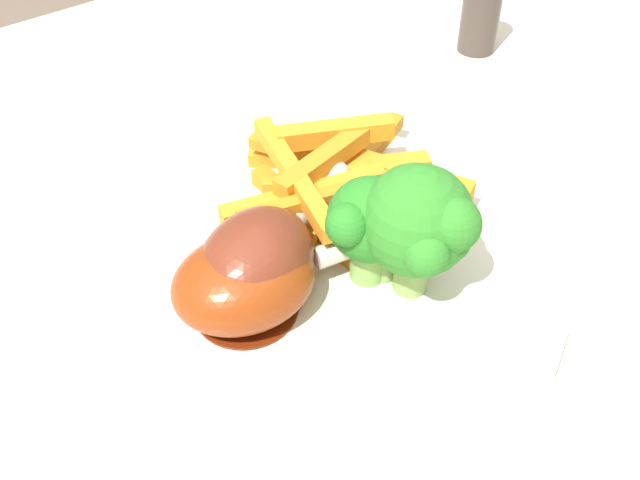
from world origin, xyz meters
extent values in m
cube|color=silver|center=(0.00, 0.00, 0.73)|extent=(1.05, 0.68, 0.03)
cylinder|color=#ACA695|center=(0.46, 0.28, 0.36)|extent=(0.06, 0.06, 0.72)
cylinder|color=white|center=(0.06, -0.06, 0.75)|extent=(0.26, 0.26, 0.01)
cylinder|color=#8CAE58|center=(0.09, -0.10, 0.77)|extent=(0.02, 0.02, 0.03)
sphere|color=#2F8126|center=(0.09, -0.10, 0.81)|extent=(0.06, 0.06, 0.06)
sphere|color=#2F8126|center=(0.09, -0.11, 0.80)|extent=(0.02, 0.02, 0.02)
sphere|color=#2F8126|center=(0.08, -0.11, 0.81)|extent=(0.02, 0.02, 0.02)
sphere|color=#2F8126|center=(0.09, -0.11, 0.81)|extent=(0.03, 0.03, 0.03)
sphere|color=#2F8126|center=(0.10, -0.11, 0.80)|extent=(0.02, 0.02, 0.02)
cylinder|color=#84B755|center=(0.07, -0.08, 0.77)|extent=(0.02, 0.02, 0.02)
sphere|color=#287D24|center=(0.07, -0.08, 0.80)|extent=(0.04, 0.04, 0.04)
sphere|color=#287D24|center=(0.08, -0.09, 0.80)|extent=(0.02, 0.02, 0.02)
sphere|color=#287D24|center=(0.09, -0.07, 0.80)|extent=(0.02, 0.02, 0.02)
sphere|color=#287D24|center=(0.08, -0.07, 0.80)|extent=(0.02, 0.02, 0.02)
sphere|color=#287D24|center=(0.06, -0.08, 0.81)|extent=(0.02, 0.02, 0.02)
sphere|color=#287D24|center=(0.08, -0.09, 0.80)|extent=(0.02, 0.02, 0.02)
sphere|color=#287D24|center=(0.09, -0.08, 0.81)|extent=(0.02, 0.02, 0.02)
cylinder|color=#86A85F|center=(0.08, -0.08, 0.77)|extent=(0.02, 0.02, 0.02)
sphere|color=#226324|center=(0.08, -0.08, 0.80)|extent=(0.04, 0.04, 0.04)
sphere|color=#226324|center=(0.09, -0.07, 0.80)|extent=(0.01, 0.01, 0.01)
sphere|color=#226324|center=(0.09, -0.09, 0.80)|extent=(0.02, 0.02, 0.02)
sphere|color=#226324|center=(0.09, -0.07, 0.80)|extent=(0.02, 0.02, 0.02)
sphere|color=#226324|center=(0.09, -0.07, 0.80)|extent=(0.02, 0.02, 0.02)
sphere|color=#226324|center=(0.07, -0.08, 0.80)|extent=(0.02, 0.02, 0.02)
sphere|color=#226324|center=(0.10, -0.09, 0.81)|extent=(0.02, 0.02, 0.02)
cube|color=orange|center=(0.09, -0.02, 0.76)|extent=(0.08, 0.07, 0.01)
cube|color=orange|center=(0.09, -0.04, 0.77)|extent=(0.03, 0.10, 0.01)
cube|color=orange|center=(0.11, 0.02, 0.76)|extent=(0.06, 0.05, 0.01)
cube|color=orange|center=(0.12, -0.01, 0.76)|extent=(0.09, 0.04, 0.01)
cube|color=orange|center=(0.11, 0.00, 0.79)|extent=(0.07, 0.04, 0.01)
cube|color=#C67B1C|center=(0.07, -0.04, 0.79)|extent=(0.09, 0.03, 0.01)
cube|color=#C57B1C|center=(0.13, 0.00, 0.76)|extent=(0.10, 0.05, 0.01)
cube|color=orange|center=(0.07, -0.02, 0.79)|extent=(0.04, 0.10, 0.01)
cube|color=orange|center=(0.09, -0.04, 0.76)|extent=(0.04, 0.06, 0.01)
cube|color=orange|center=(0.13, -0.03, 0.78)|extent=(0.05, 0.09, 0.01)
cube|color=orange|center=(0.07, -0.03, 0.78)|extent=(0.10, 0.03, 0.01)
cube|color=orange|center=(0.07, -0.02, 0.76)|extent=(0.01, 0.10, 0.01)
cube|color=orange|center=(0.10, 0.00, 0.78)|extent=(0.06, 0.09, 0.01)
cube|color=orange|center=(0.12, -0.02, 0.78)|extent=(0.07, 0.05, 0.01)
cube|color=orange|center=(0.09, -0.02, 0.79)|extent=(0.07, 0.03, 0.01)
cube|color=orange|center=(0.10, -0.01, 0.77)|extent=(0.07, 0.06, 0.01)
cube|color=orange|center=(0.08, -0.04, 0.78)|extent=(0.07, 0.05, 0.01)
cylinder|color=#5F1E09|center=(0.01, -0.06, 0.76)|extent=(0.05, 0.05, 0.00)
ellipsoid|color=maroon|center=(0.01, -0.06, 0.78)|extent=(0.08, 0.07, 0.04)
cylinder|color=beige|center=(0.07, -0.07, 0.78)|extent=(0.04, 0.02, 0.01)
sphere|color=silver|center=(0.09, -0.07, 0.78)|extent=(0.02, 0.02, 0.02)
cylinder|color=#4C1A10|center=(0.02, -0.05, 0.76)|extent=(0.05, 0.05, 0.00)
ellipsoid|color=maroon|center=(0.02, -0.05, 0.78)|extent=(0.09, 0.08, 0.05)
cylinder|color=beige|center=(0.07, -0.03, 0.78)|extent=(0.05, 0.03, 0.01)
sphere|color=silver|center=(0.10, -0.02, 0.78)|extent=(0.02, 0.02, 0.02)
cylinder|color=#423833|center=(0.31, 0.08, 0.78)|extent=(0.03, 0.03, 0.06)
camera|label=1|loc=(-0.12, -0.29, 1.05)|focal=43.35mm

